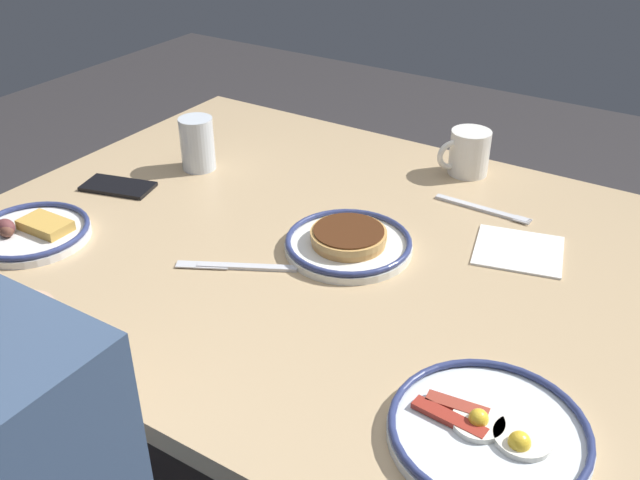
# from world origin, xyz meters

# --- Properties ---
(dining_table) EXTENTS (1.26, 1.00, 0.72)m
(dining_table) POSITION_xyz_m (0.00, 0.00, 0.64)
(dining_table) COLOR tan
(dining_table) RESTS_ON ground_plane
(plate_near_main) EXTENTS (0.23, 0.23, 0.04)m
(plate_near_main) POSITION_xyz_m (-0.07, 0.00, 0.74)
(plate_near_main) COLOR white
(plate_near_main) RESTS_ON dining_table
(plate_center_pancakes) EXTENTS (0.25, 0.25, 0.04)m
(plate_center_pancakes) POSITION_xyz_m (-0.44, 0.29, 0.73)
(plate_center_pancakes) COLOR silver
(plate_center_pancakes) RESTS_ON dining_table
(plate_far_companion) EXTENTS (0.21, 0.21, 0.04)m
(plate_far_companion) POSITION_xyz_m (0.43, 0.27, 0.73)
(plate_far_companion) COLOR white
(plate_far_companion) RESTS_ON dining_table
(coffee_mug) EXTENTS (0.09, 0.10, 0.10)m
(coffee_mug) POSITION_xyz_m (-0.13, -0.41, 0.77)
(coffee_mug) COLOR white
(coffee_mug) RESTS_ON dining_table
(drinking_glass) EXTENTS (0.07, 0.07, 0.11)m
(drinking_glass) POSITION_xyz_m (0.37, -0.12, 0.77)
(drinking_glass) COLOR silver
(drinking_glass) RESTS_ON dining_table
(cell_phone) EXTENTS (0.16, 0.11, 0.01)m
(cell_phone) POSITION_xyz_m (0.45, 0.05, 0.72)
(cell_phone) COLOR black
(cell_phone) RESTS_ON dining_table
(paper_napkin) EXTENTS (0.18, 0.17, 0.00)m
(paper_napkin) POSITION_xyz_m (-0.33, -0.16, 0.72)
(paper_napkin) COLOR white
(paper_napkin) RESTS_ON dining_table
(fork_near) EXTENTS (0.19, 0.02, 0.01)m
(fork_near) POSITION_xyz_m (-0.22, -0.27, 0.72)
(fork_near) COLOR silver
(fork_near) RESTS_ON dining_table
(butter_knife) EXTENTS (0.19, 0.11, 0.01)m
(butter_knife) POSITION_xyz_m (0.06, 0.15, 0.72)
(butter_knife) COLOR silver
(butter_knife) RESTS_ON dining_table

